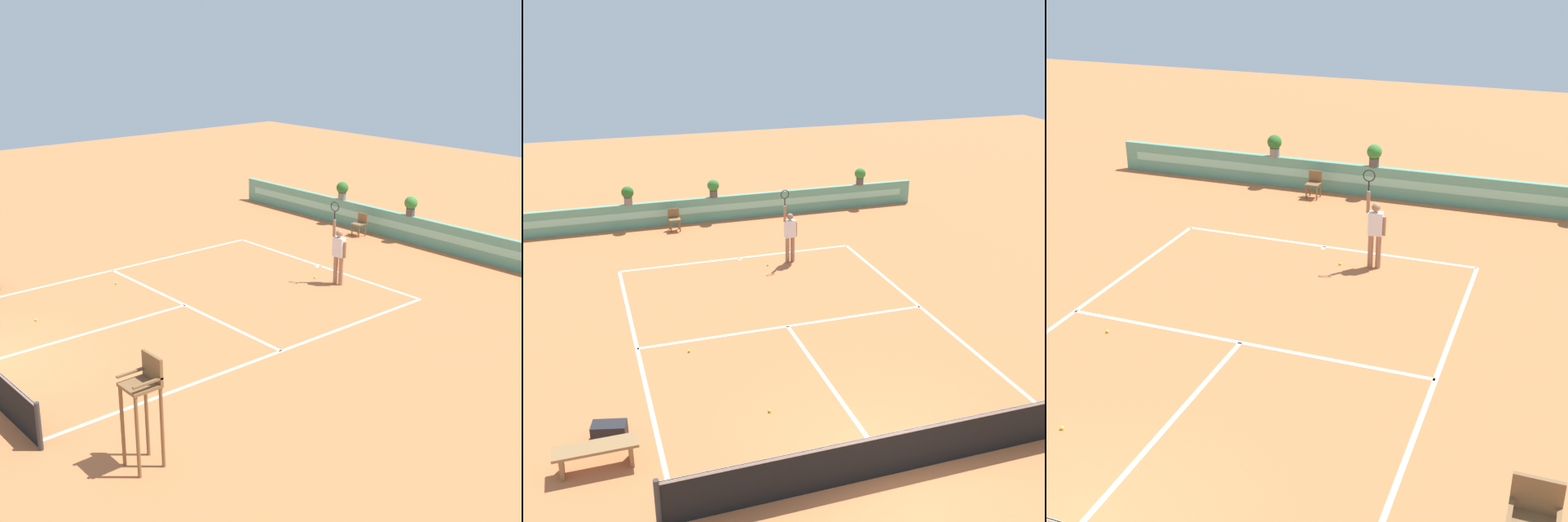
% 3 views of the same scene
% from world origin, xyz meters
% --- Properties ---
extents(ground_plane, '(60.00, 60.00, 0.00)m').
position_xyz_m(ground_plane, '(0.00, 6.00, 0.00)').
color(ground_plane, '#C66B3D').
extents(court_lines, '(8.32, 11.94, 0.01)m').
position_xyz_m(court_lines, '(0.00, 6.72, 0.00)').
color(court_lines, white).
rests_on(court_lines, ground).
extents(back_wall_barrier, '(18.00, 0.21, 1.00)m').
position_xyz_m(back_wall_barrier, '(0.00, 16.39, 0.50)').
color(back_wall_barrier, '#599E84').
rests_on(back_wall_barrier, ground).
extents(ball_kid_chair, '(0.44, 0.44, 0.85)m').
position_xyz_m(ball_kid_chair, '(-1.65, 15.66, 0.48)').
color(ball_kid_chair, brown).
rests_on(ball_kid_chair, ground).
extents(tennis_player, '(0.62, 0.27, 2.58)m').
position_xyz_m(tennis_player, '(1.61, 11.03, 1.05)').
color(tennis_player, '#9E7051').
rests_on(tennis_player, ground).
extents(tennis_ball_near_baseline, '(0.07, 0.07, 0.07)m').
position_xyz_m(tennis_ball_near_baseline, '(-1.66, 2.65, 0.03)').
color(tennis_ball_near_baseline, '#CCE033').
rests_on(tennis_ball_near_baseline, ground).
extents(tennis_ball_mid_court, '(0.07, 0.07, 0.07)m').
position_xyz_m(tennis_ball_mid_court, '(-2.86, 5.81, 0.03)').
color(tennis_ball_mid_court, '#CCE033').
rests_on(tennis_ball_mid_court, ground).
extents(tennis_ball_by_sideline, '(0.07, 0.07, 0.07)m').
position_xyz_m(tennis_ball_by_sideline, '(0.76, 10.88, 0.03)').
color(tennis_ball_by_sideline, '#CCE033').
rests_on(tennis_ball_by_sideline, ground).
extents(potted_plant_centre, '(0.48, 0.48, 0.72)m').
position_xyz_m(potted_plant_centre, '(0.12, 16.39, 1.41)').
color(potted_plant_centre, '#514C47').
rests_on(potted_plant_centre, back_wall_barrier).
extents(potted_plant_left, '(0.48, 0.48, 0.72)m').
position_xyz_m(potted_plant_left, '(-3.30, 16.39, 1.41)').
color(potted_plant_left, gray).
rests_on(potted_plant_left, back_wall_barrier).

